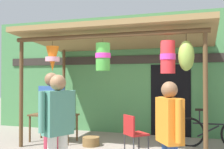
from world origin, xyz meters
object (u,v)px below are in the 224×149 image
Objects in this scene: customer_foreground at (58,123)px; wicker_basket_by_table at (91,141)px; passerby_at_right at (51,113)px; parked_bicycle at (212,133)px; flower_heap_on_table at (55,111)px; vendor_in_orange at (170,132)px; folding_chair at (133,131)px; display_table at (54,117)px.

wicker_basket_by_table is at bearing 103.33° from customer_foreground.
passerby_at_right is at bearing -86.95° from wicker_basket_by_table.
wicker_basket_by_table is at bearing -165.68° from parked_bicycle.
wicker_basket_by_table is 2.84m from parked_bicycle.
vendor_in_orange is at bearing -39.18° from flower_heap_on_table.
folding_chair is at bearing -23.67° from wicker_basket_by_table.
display_table is 1.69× the size of flower_heap_on_table.
parked_bicycle is at bearing 9.94° from flower_heap_on_table.
flower_heap_on_table is 4.07m from vendor_in_orange.
flower_heap_on_table is at bearing -170.06° from parked_bicycle.
display_table is at bearing 173.24° from wicker_basket_by_table.
parked_bicycle is at bearing 45.53° from passerby_at_right.
flower_heap_on_table is 2.33m from passerby_at_right.
passerby_at_right reaches higher than folding_chair.
passerby_at_right is at bearing -60.66° from display_table.
flower_heap_on_table is at bearing 140.82° from vendor_in_orange.
passerby_at_right is (1.11, -2.03, 0.22)m from flower_heap_on_table.
folding_chair is 1.89m from passerby_at_right.
display_table is 0.71× the size of customer_foreground.
wicker_basket_by_table is at bearing -6.76° from display_table.
customer_foreground is at bearing -172.89° from vendor_in_orange.
passerby_at_right reaches higher than customer_foreground.
passerby_at_right is at bearing -134.47° from parked_bicycle.
display_table is 0.75× the size of vendor_in_orange.
parked_bicycle reaches higher than folding_chair.
wicker_basket_by_table is 0.23× the size of parked_bicycle.
customer_foreground is at bearing -121.58° from parked_bicycle.
flower_heap_on_table is at bearing 177.56° from wicker_basket_by_table.
passerby_at_right is (-1.06, -1.48, 0.50)m from folding_chair.
parked_bicycle is at bearing 79.55° from vendor_in_orange.
flower_heap_on_table is 0.41× the size of passerby_at_right.
wicker_basket_by_table is at bearing 130.35° from vendor_in_orange.
flower_heap_on_table is at bearing 118.72° from passerby_at_right.
folding_chair is 0.51× the size of customer_foreground.
folding_chair is 2.00m from parked_bicycle.
customer_foreground is at bearing -53.59° from passerby_at_right.
flower_heap_on_table is 3.22m from customer_foreground.
customer_foreground reaches higher than parked_bicycle.
folding_chair reaches higher than display_table.
passerby_at_right is at bearing 126.41° from customer_foreground.
display_table is 1.38× the size of folding_chair.
display_table is at bearing 121.26° from customer_foreground.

